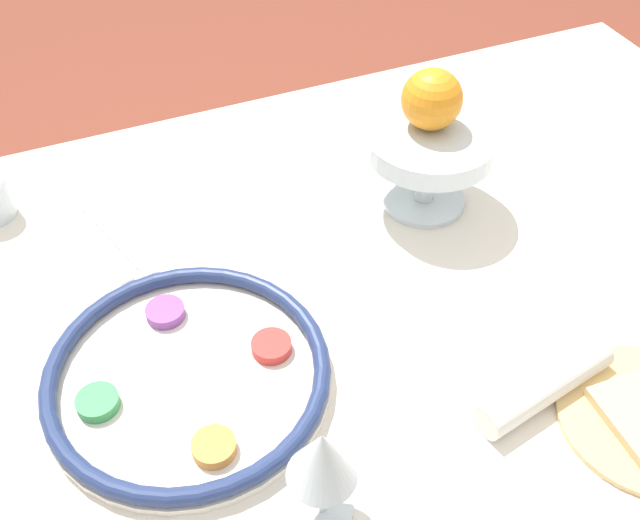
{
  "coord_description": "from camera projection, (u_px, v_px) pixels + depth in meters",
  "views": [
    {
      "loc": [
        -0.36,
        -0.53,
        1.41
      ],
      "look_at": [
        -0.1,
        0.09,
        0.75
      ],
      "focal_mm": 42.0,
      "sensor_mm": 36.0,
      "label": 1
    }
  ],
  "objects": [
    {
      "name": "wine_glass",
      "position": [
        322.0,
        459.0,
        0.68
      ],
      "size": [
        0.07,
        0.07,
        0.14
      ],
      "color": "silver",
      "rests_on": "dining_table"
    },
    {
      "name": "seder_plate",
      "position": [
        188.0,
        375.0,
        0.85
      ],
      "size": [
        0.33,
        0.33,
        0.03
      ],
      "color": "silver",
      "rests_on": "dining_table"
    },
    {
      "name": "dining_table",
      "position": [
        401.0,
        454.0,
        1.2
      ],
      "size": [
        1.38,
        1.06,
        0.71
      ],
      "color": "silver",
      "rests_on": "ground_plane"
    },
    {
      "name": "fork_right",
      "position": [
        117.0,
        237.0,
        1.04
      ],
      "size": [
        0.08,
        0.19,
        0.01
      ],
      "color": "silver",
      "rests_on": "dining_table"
    },
    {
      "name": "fruit_stand",
      "position": [
        429.0,
        150.0,
        1.03
      ],
      "size": [
        0.18,
        0.18,
        0.12
      ],
      "color": "silver",
      "rests_on": "dining_table"
    },
    {
      "name": "fork_left",
      "position": [
        95.0,
        242.0,
        1.03
      ],
      "size": [
        0.07,
        0.19,
        0.01
      ],
      "color": "silver",
      "rests_on": "dining_table"
    },
    {
      "name": "napkin_roll",
      "position": [
        544.0,
        385.0,
        0.84
      ],
      "size": [
        0.19,
        0.08,
        0.04
      ],
      "color": "white",
      "rests_on": "dining_table"
    },
    {
      "name": "orange_fruit",
      "position": [
        432.0,
        99.0,
        0.99
      ],
      "size": [
        0.08,
        0.08,
        0.08
      ],
      "color": "orange",
      "rests_on": "fruit_stand"
    }
  ]
}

